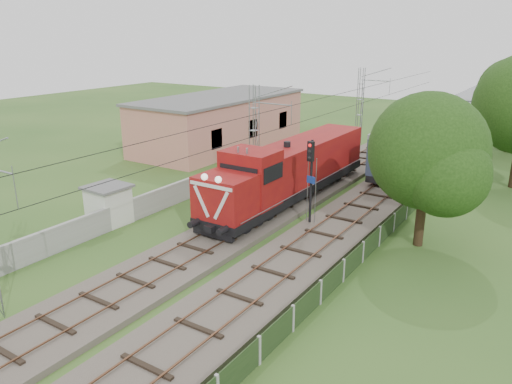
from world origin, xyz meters
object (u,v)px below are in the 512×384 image
Objects in this scene: signal_post at (311,168)px; relay_hut at (109,205)px; coach_rake at (504,87)px; locomotive at (290,170)px.

signal_post reaches higher than relay_hut.
coach_rake reaches higher than relay_hut.
coach_rake is (5.00, 64.23, 0.24)m from locomotive.
signal_post is at bearing 30.30° from relay_hut.
coach_rake is 21.51× the size of signal_post.
relay_hut is at bearing -149.70° from signal_post.
coach_rake is at bearing 88.62° from signal_post.
locomotive is 12.38m from relay_hut.
locomotive is at bearing 133.38° from signal_post.
signal_post reaches higher than locomotive.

